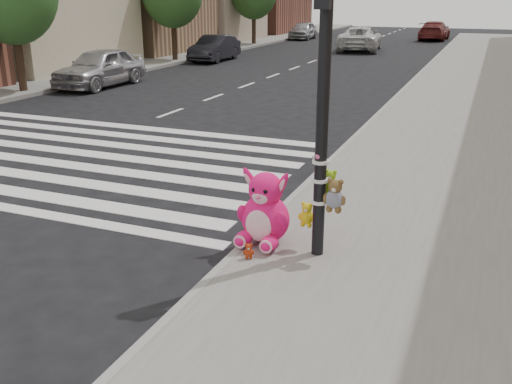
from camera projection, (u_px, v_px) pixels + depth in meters
The scene contains 13 objects.
ground at pixel (77, 287), 7.17m from camera, with size 120.00×120.00×0.00m, color black.
sidewalk_near at pixel (504, 139), 14.10m from camera, with size 7.00×80.00×0.14m, color slate.
sidewalk_far at pixel (117, 63), 29.44m from camera, with size 6.00×80.00×0.14m, color slate.
curb_edge at pixel (366, 127), 15.33m from camera, with size 0.12×80.00×0.15m, color gray.
crosswalk at pixel (66, 151), 13.32m from camera, with size 11.00×6.00×0.01m, color silver, non-canonical shape.
signal_pole at pixel (324, 136), 7.23m from camera, with size 0.70×0.48×4.00m.
pink_bunny at pixel (265, 213), 7.97m from camera, with size 0.77×0.81×1.09m.
red_teddy at pixel (249, 251), 7.58m from camera, with size 0.15×0.11×0.22m, color #AB2F11, non-canonical shape.
car_silver_far at pixel (100, 67), 22.24m from camera, with size 1.76×4.37×1.49m, color #AEADB2.
car_dark_far at pixel (215, 48), 30.68m from camera, with size 1.43×4.10×1.35m, color black.
car_white_near at pixel (360, 39), 36.14m from camera, with size 2.47×5.37×1.49m, color silver.
car_maroon_near at pixel (434, 31), 44.28m from camera, with size 2.01×4.94×1.43m, color #5D1C1A.
car_silver_deep at pixel (303, 30), 45.14m from camera, with size 1.62×4.02×1.37m, color #9F9FA4.
Camera 1 is at (4.49, -5.05, 3.50)m, focal length 40.00 mm.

